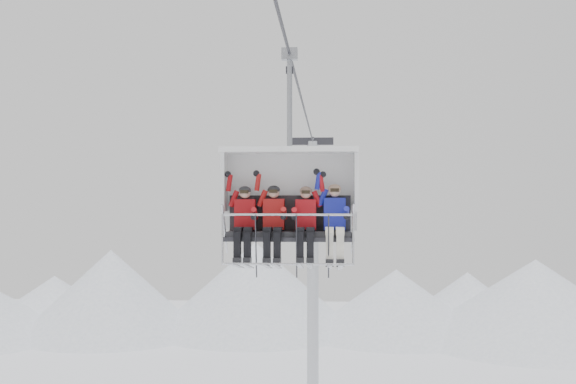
# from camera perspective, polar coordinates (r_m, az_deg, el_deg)

# --- Properties ---
(ridgeline) EXTENTS (72.00, 21.00, 7.00)m
(ridgeline) POSITION_cam_1_polar(r_m,az_deg,el_deg) (55.51, 0.75, -8.41)
(ridgeline) COLOR white
(ridgeline) RESTS_ON ground
(lift_tower_right) EXTENTS (2.00, 1.80, 13.48)m
(lift_tower_right) POSITION_cam_1_polar(r_m,az_deg,el_deg) (35.21, 1.97, -8.27)
(lift_tower_right) COLOR #B4B7BC
(lift_tower_right) RESTS_ON ground
(haul_cable) EXTENTS (0.06, 50.00, 0.06)m
(haul_cable) POSITION_cam_1_polar(r_m,az_deg,el_deg) (13.15, 0.00, 11.30)
(haul_cable) COLOR #2D2C31
(haul_cable) RESTS_ON lift_tower_left
(chairlift_carrier) EXTENTS (2.54, 1.17, 3.98)m
(chairlift_carrier) POSITION_cam_1_polar(r_m,az_deg,el_deg) (13.55, 0.15, -0.08)
(chairlift_carrier) COLOR black
(chairlift_carrier) RESTS_ON haul_cable
(skier_far_left) EXTENTS (0.38, 1.69, 1.54)m
(skier_far_left) POSITION_cam_1_polar(r_m,az_deg,el_deg) (13.31, -3.47, -2.33)
(skier_far_left) COLOR #A71014
(skier_far_left) RESTS_ON chairlift_carrier
(skier_center_left) EXTENTS (0.39, 1.69, 1.56)m
(skier_center_left) POSITION_cam_1_polar(r_m,az_deg,el_deg) (13.26, -1.17, -2.32)
(skier_center_left) COLOR #B51817
(skier_center_left) RESTS_ON chairlift_carrier
(skier_center_right) EXTENTS (0.38, 1.69, 1.53)m
(skier_center_right) POSITION_cam_1_polar(r_m,az_deg,el_deg) (13.23, 1.41, -2.35)
(skier_center_right) COLOR red
(skier_center_right) RESTS_ON chairlift_carrier
(skier_far_right) EXTENTS (0.40, 1.69, 1.59)m
(skier_far_right) POSITION_cam_1_polar(r_m,az_deg,el_deg) (13.23, 3.71, -2.27)
(skier_far_right) COLOR #1C24AE
(skier_far_right) RESTS_ON chairlift_carrier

